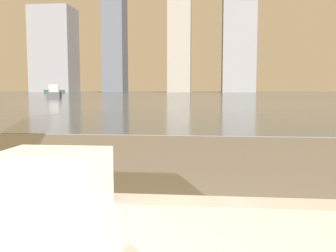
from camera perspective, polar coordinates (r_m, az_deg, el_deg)
towel_stack at (r=1.00m, az=-17.13°, el=-8.22°), size 0.26×0.21×0.16m
harbor_water at (r=62.10m, az=5.64°, el=4.75°), size 180.00×110.00×0.01m
harbor_boat_1 at (r=84.75m, az=-16.90°, el=5.17°), size 3.30×4.88×1.73m
harbor_boat_3 at (r=39.92m, az=-16.94°, el=4.77°), size 2.30×3.79×1.34m
skyline_tower_0 at (r=128.46m, az=-16.94°, el=10.96°), size 13.01×11.10×26.92m
skyline_tower_1 at (r=123.28m, az=-8.16°, el=14.97°), size 6.65×8.32×42.21m
skyline_tower_3 at (r=120.86m, az=10.79°, el=16.85°), size 9.87×10.04×49.38m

